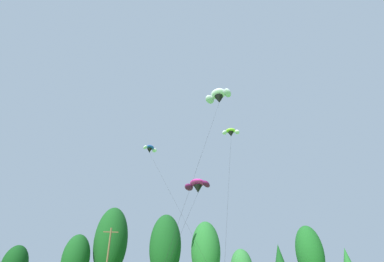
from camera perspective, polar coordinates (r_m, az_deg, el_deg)
treeline_tree_d at (r=56.64m, az=-22.24°, el=-22.65°), size 4.57×4.57×10.27m
treeline_tree_e at (r=57.77m, az=-15.92°, el=-20.46°), size 5.99×5.99×15.53m
treeline_tree_f at (r=54.00m, az=-5.36°, el=-21.96°), size 5.52×5.52×13.79m
treeline_tree_g at (r=56.06m, az=2.76°, el=-22.79°), size 5.31×5.31×12.99m
treeline_tree_j at (r=67.42m, az=22.48°, el=-21.57°), size 5.45×5.45×13.54m
utility_pole at (r=46.14m, az=-16.63°, el=-23.81°), size 2.20×0.26×9.88m
parafoil_kite_high_magenta at (r=34.56m, az=1.11°, el=-10.85°), size 6.87×14.66×12.37m
parafoil_kite_mid_lime_white at (r=40.01m, az=7.76°, el=-0.30°), size 5.62×9.14×20.00m
parafoil_kite_far_white at (r=35.40m, az=5.33°, el=6.92°), size 8.74×10.11×22.43m
parafoil_kite_low_blue_white at (r=47.44m, az=-8.42°, el=-3.57°), size 7.85×19.04×21.07m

